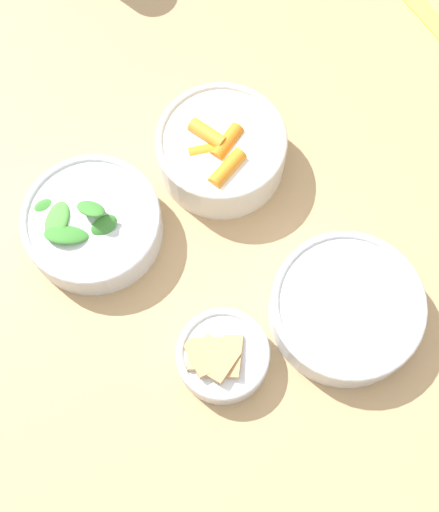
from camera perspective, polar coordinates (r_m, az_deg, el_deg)
name	(u,v)px	position (r m, az deg, el deg)	size (l,w,h in m)	color
ground_plane	(246,392)	(1.62, 2.16, -10.81)	(10.00, 10.00, 0.00)	gray
dining_table	(262,320)	(1.00, 3.46, -5.12)	(1.29, 1.08, 0.72)	tan
bowl_carrots	(221,150)	(0.96, 0.14, 8.48)	(0.17, 0.17, 0.07)	silver
bowl_greens	(91,223)	(0.93, -10.23, 2.61)	(0.18, 0.18, 0.08)	silver
bowl_beans_hotdog	(346,309)	(0.90, 10.09, -4.17)	(0.19, 0.19, 0.05)	silver
bowl_cookies	(222,355)	(0.88, 0.22, -7.94)	(0.12, 0.11, 0.05)	silver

